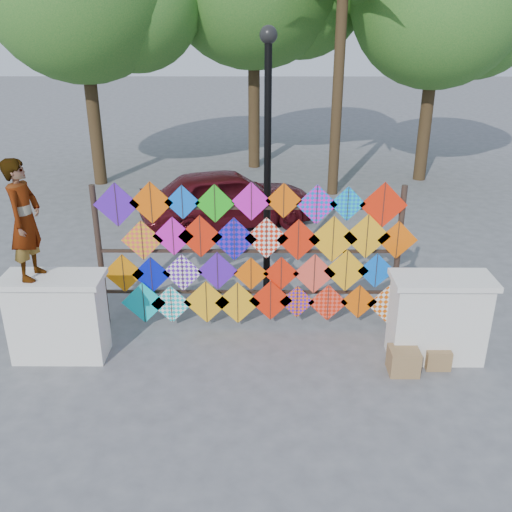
% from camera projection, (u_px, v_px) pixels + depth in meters
% --- Properties ---
extents(ground, '(80.00, 80.00, 0.00)m').
position_uv_depth(ground, '(248.00, 349.00, 8.52)').
color(ground, slate).
rests_on(ground, ground).
extents(parapet_left, '(1.40, 0.65, 1.28)m').
position_uv_depth(parapet_left, '(58.00, 317.00, 8.09)').
color(parapet_left, white).
rests_on(parapet_left, ground).
extents(parapet_right, '(1.40, 0.65, 1.28)m').
position_uv_depth(parapet_right, '(438.00, 318.00, 8.06)').
color(parapet_right, white).
rests_on(parapet_right, ground).
extents(kite_rack, '(4.94, 0.24, 2.37)m').
position_uv_depth(kite_rack, '(255.00, 256.00, 8.71)').
color(kite_rack, '#2F211A').
rests_on(kite_rack, ground).
extents(vendor_woman, '(0.45, 0.64, 1.66)m').
position_uv_depth(vendor_woman, '(25.00, 220.00, 7.52)').
color(vendor_woman, '#99999E').
rests_on(vendor_woman, parapet_left).
extents(sedan, '(4.29, 2.83, 1.36)m').
position_uv_depth(sedan, '(228.00, 198.00, 13.21)').
color(sedan, '#4B0D13').
rests_on(sedan, ground).
extents(lamppost, '(0.28, 0.28, 4.46)m').
position_uv_depth(lamppost, '(268.00, 141.00, 9.30)').
color(lamppost, black).
rests_on(lamppost, ground).
extents(cardboard_box_near, '(0.41, 0.36, 0.36)m').
position_uv_depth(cardboard_box_near, '(403.00, 361.00, 7.90)').
color(cardboard_box_near, '#906545').
rests_on(cardboard_box_near, ground).
extents(cardboard_box_far, '(0.34, 0.32, 0.29)m').
position_uv_depth(cardboard_box_far, '(437.00, 357.00, 8.05)').
color(cardboard_box_far, '#906545').
rests_on(cardboard_box_far, ground).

